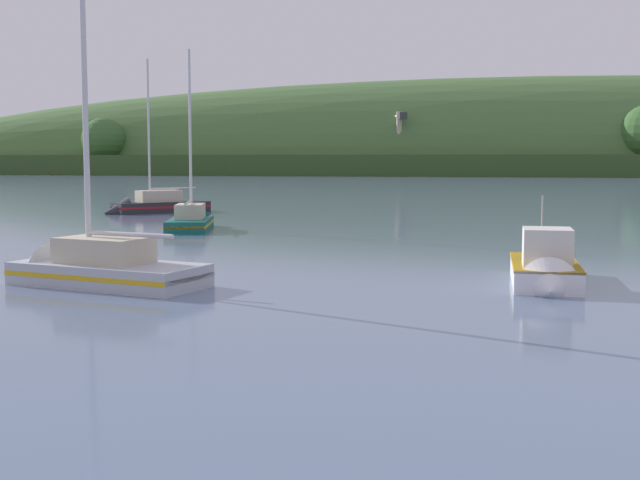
# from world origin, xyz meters

# --- Properties ---
(far_shoreline_hill) EXTENTS (566.81, 109.17, 57.82)m
(far_shoreline_hill) POSITION_xyz_m (30.99, 260.50, 0.31)
(far_shoreline_hill) COLOR #314A21
(far_shoreline_hill) RESTS_ON ground
(dockside_crane) EXTENTS (7.02, 13.16, 17.75)m
(dockside_crane) POSITION_xyz_m (1.26, 240.45, 8.59)
(dockside_crane) COLOR #4C4C51
(dockside_crane) RESTS_ON ground
(sailboat_midwater_white) EXTENTS (8.63, 7.90, 14.09)m
(sailboat_midwater_white) POSITION_xyz_m (-15.68, 75.87, 0.34)
(sailboat_midwater_white) COLOR #232328
(sailboat_midwater_white) RESTS_ON ground
(sailboat_far_left) EXTENTS (3.69, 7.82, 12.72)m
(sailboat_far_left) POSITION_xyz_m (-7.86, 60.50, 0.34)
(sailboat_far_left) COLOR #0F564C
(sailboat_far_left) RESTS_ON ground
(sailboat_outer_reach) EXTENTS (8.50, 5.35, 11.84)m
(sailboat_outer_reach) POSITION_xyz_m (-5.00, 36.36, 0.28)
(sailboat_outer_reach) COLOR #ADB2BC
(sailboat_outer_reach) RESTS_ON ground
(fishing_boat_moored) EXTENTS (2.86, 6.62, 3.94)m
(fishing_boat_moored) POSITION_xyz_m (11.53, 37.78, 0.47)
(fishing_boat_moored) COLOR white
(fishing_boat_moored) RESTS_ON ground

